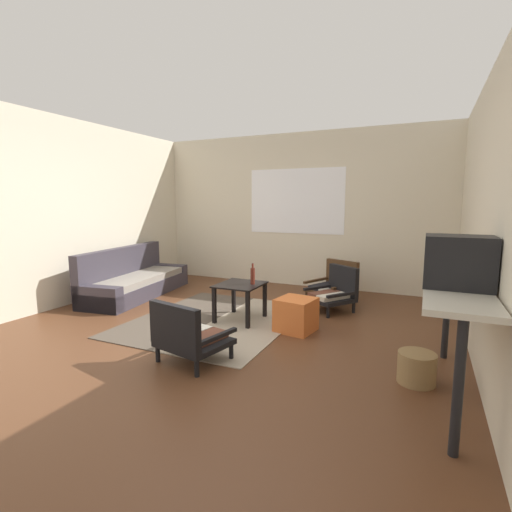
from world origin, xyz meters
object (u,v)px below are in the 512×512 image
object	(u,v)px
armchair_striped_foreground	(188,335)
crt_television	(458,262)
glass_bottle	(253,276)
console_shelf	(455,296)
clay_vase	(454,263)
armchair_by_window	(334,284)
armchair_corner	(335,291)
wicker_basket	(417,368)
coffee_table	(240,292)
couch	(134,281)
ottoman_orange	(296,315)

from	to	relation	value
armchair_striped_foreground	crt_television	bearing A→B (deg)	5.84
glass_bottle	console_shelf	bearing A→B (deg)	-25.91
clay_vase	console_shelf	bearing A→B (deg)	-90.00
armchair_by_window	crt_television	bearing A→B (deg)	-61.07
armchair_corner	clay_vase	xyz separation A→B (m)	(1.33, -1.62, 0.72)
wicker_basket	crt_television	bearing A→B (deg)	-47.08
armchair_striped_foreground	glass_bottle	world-z (taller)	glass_bottle
armchair_by_window	wicker_basket	world-z (taller)	armchair_by_window
clay_vase	glass_bottle	world-z (taller)	clay_vase
armchair_by_window	crt_television	world-z (taller)	crt_television
coffee_table	console_shelf	xyz separation A→B (m)	(2.33, -1.01, 0.41)
couch	coffee_table	size ratio (longest dim) A/B	3.67
console_shelf	glass_bottle	xyz separation A→B (m)	(-2.17, 1.06, -0.21)
glass_bottle	armchair_by_window	bearing A→B (deg)	64.34
console_shelf	clay_vase	size ratio (longest dim) A/B	5.93
couch	coffee_table	bearing A→B (deg)	-12.15
armchair_by_window	armchair_corner	size ratio (longest dim) A/B	1.08
console_shelf	glass_bottle	size ratio (longest dim) A/B	6.36
glass_bottle	couch	bearing A→B (deg)	169.81
coffee_table	wicker_basket	distance (m)	2.29
coffee_table	ottoman_orange	xyz separation A→B (m)	(0.77, -0.09, -0.18)
wicker_basket	glass_bottle	bearing A→B (deg)	154.16
couch	glass_bottle	distance (m)	2.37
armchair_striped_foreground	wicker_basket	world-z (taller)	armchair_striped_foreground
couch	console_shelf	bearing A→B (deg)	-18.17
armchair_striped_foreground	armchair_corner	distance (m)	2.45
armchair_by_window	wicker_basket	distance (m)	2.71
coffee_table	glass_bottle	world-z (taller)	glass_bottle
coffee_table	armchair_striped_foreground	size ratio (longest dim) A/B	0.84
armchair_striped_foreground	console_shelf	size ratio (longest dim) A/B	0.42
armchair_by_window	armchair_striped_foreground	world-z (taller)	same
console_shelf	glass_bottle	world-z (taller)	console_shelf
ottoman_orange	console_shelf	world-z (taller)	console_shelf
armchair_striped_foreground	clay_vase	size ratio (longest dim) A/B	2.48
ottoman_orange	console_shelf	bearing A→B (deg)	-30.66
armchair_by_window	ottoman_orange	bearing A→B (deg)	-93.03
armchair_striped_foreground	armchair_corner	world-z (taller)	armchair_corner
crt_television	console_shelf	bearing A→B (deg)	88.61
couch	clay_vase	world-z (taller)	clay_vase
armchair_by_window	ottoman_orange	distance (m)	1.61
wicker_basket	armchair_by_window	bearing A→B (deg)	117.22
ottoman_orange	couch	bearing A→B (deg)	169.37
armchair_by_window	wicker_basket	size ratio (longest dim) A/B	2.63
glass_bottle	crt_television	bearing A→B (deg)	-28.64
couch	crt_television	world-z (taller)	crt_television
armchair_by_window	console_shelf	bearing A→B (deg)	-59.79
armchair_by_window	crt_television	size ratio (longest dim) A/B	1.79
armchair_by_window	armchair_striped_foreground	size ratio (longest dim) A/B	1.14
ottoman_orange	crt_television	size ratio (longest dim) A/B	0.91
armchair_by_window	clay_vase	size ratio (longest dim) A/B	2.83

